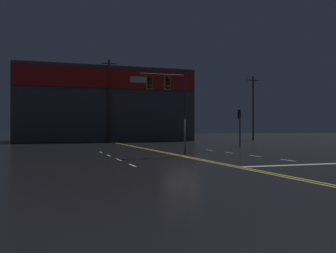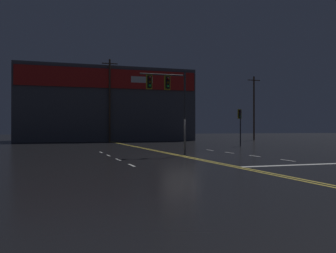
{
  "view_description": "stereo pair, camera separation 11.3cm",
  "coord_description": "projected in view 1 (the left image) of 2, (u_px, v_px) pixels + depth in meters",
  "views": [
    {
      "loc": [
        -8.89,
        -23.76,
        1.86
      ],
      "look_at": [
        0.0,
        2.77,
        2.0
      ],
      "focal_mm": 40.0,
      "sensor_mm": 36.0,
      "label": 1
    },
    {
      "loc": [
        -8.78,
        -23.79,
        1.86
      ],
      "look_at": [
        0.0,
        2.77,
        2.0
      ],
      "focal_mm": 40.0,
      "sensor_mm": 36.0,
      "label": 2
    }
  ],
  "objects": [
    {
      "name": "traffic_signal_median",
      "position": [
        167.0,
        92.0,
        25.79
      ],
      "size": [
        3.31,
        0.36,
        5.81
      ],
      "color": "#38383D",
      "rests_on": "ground"
    },
    {
      "name": "ground_plane",
      "position": [
        181.0,
        156.0,
        25.34
      ],
      "size": [
        200.0,
        200.0,
        0.0
      ],
      "primitive_type": "plane",
      "color": "black"
    },
    {
      "name": "road_markings",
      "position": [
        201.0,
        157.0,
        24.24
      ],
      "size": [
        13.74,
        60.0,
        0.01
      ],
      "color": "gold",
      "rests_on": "ground"
    },
    {
      "name": "building_backdrop",
      "position": [
        104.0,
        105.0,
        57.21
      ],
      "size": [
        25.81,
        10.23,
        10.76
      ],
      "color": "#4C4C51",
      "rests_on": "ground"
    },
    {
      "name": "traffic_signal_corner_northeast",
      "position": [
        239.0,
        119.0,
        39.05
      ],
      "size": [
        0.42,
        0.36,
        3.86
      ],
      "color": "#38383D",
      "rests_on": "ground"
    },
    {
      "name": "utility_pole_row",
      "position": [
        103.0,
        100.0,
        51.9
      ],
      "size": [
        47.45,
        0.26,
        11.81
      ],
      "color": "#4C3828",
      "rests_on": "ground"
    }
  ]
}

